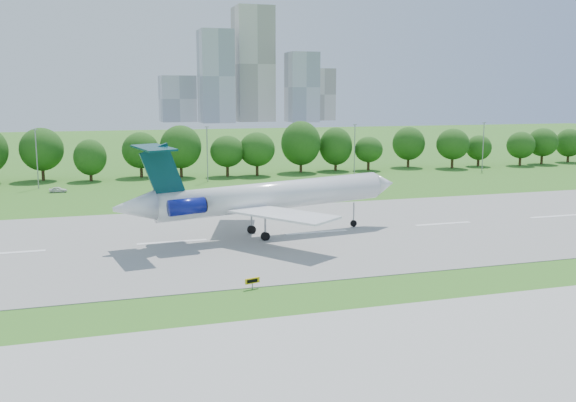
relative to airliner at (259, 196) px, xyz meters
name	(u,v)px	position (x,y,z in m)	size (l,w,h in m)	color
ground	(206,301)	(-11.64, -24.70, -5.63)	(600.00, 600.00, 0.00)	#32681B
runway	(172,242)	(-11.64, 0.30, -5.59)	(400.00, 45.00, 0.08)	gray
taxiway	(253,381)	(-11.64, -42.70, -5.59)	(400.00, 23.00, 0.08)	#ADADA8
tree_line	(134,152)	(-11.64, 67.30, 0.55)	(288.40, 8.40, 10.40)	#382314
light_poles	(125,155)	(-14.14, 57.30, 0.70)	(175.90, 0.25, 12.19)	gray
skyline	(248,78)	(88.52, 365.91, 24.83)	(127.00, 52.00, 80.00)	#B2B2B7
airliner	(259,196)	(0.00, 0.00, 0.00)	(40.95, 29.58, 13.16)	white
taxi_sign_centre	(252,281)	(-6.59, -22.42, -4.81)	(1.58, 0.59, 1.11)	gray
service_vehicle_b	(58,190)	(-27.61, 50.59, -5.07)	(1.33, 3.32, 1.13)	silver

